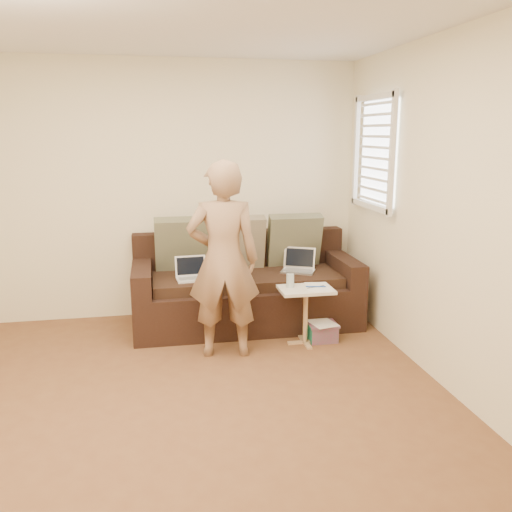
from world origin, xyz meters
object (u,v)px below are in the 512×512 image
person (223,260)px  drinking_glass (290,281)px  striped_box (321,331)px  sofa (246,283)px  laptop_white (193,280)px  side_table (305,316)px  laptop_silver (298,272)px

person → drinking_glass: (0.62, 0.16, -0.26)m
drinking_glass → striped_box: 0.58m
sofa → laptop_white: size_ratio=7.44×
person → striped_box: person is taller
side_table → laptop_silver: bearing=81.8°
striped_box → person: bearing=-170.8°
laptop_white → sofa: bearing=10.8°
laptop_white → drinking_glass: (0.85, -0.42, 0.06)m
drinking_glass → striped_box: (0.30, -0.01, -0.50)m
striped_box → sofa: bearing=136.7°
person → side_table: size_ratio=3.21×
laptop_silver → side_table: size_ratio=0.61×
side_table → striped_box: bearing=16.3°
sofa → side_table: (0.44, -0.62, -0.16)m
striped_box → laptop_silver: bearing=99.3°
person → striped_box: size_ratio=6.15×
laptop_white → side_table: laptop_white is taller
side_table → laptop_white: bearing=153.9°
laptop_silver → person: bearing=-114.8°
sofa → drinking_glass: 0.66m
sofa → side_table: 0.78m
sofa → drinking_glass: size_ratio=18.33×
person → striped_box: (0.93, 0.15, -0.75)m
striped_box → laptop_white: bearing=159.6°
person → drinking_glass: 0.69m
laptop_white → side_table: (0.98, -0.48, -0.26)m
side_table → sofa: bearing=125.1°
laptop_white → striped_box: (1.15, -0.43, -0.43)m
laptop_white → striped_box: size_ratio=1.08×
person → drinking_glass: size_ratio=14.00×
laptop_silver → side_table: 0.64m
laptop_silver → striped_box: size_ratio=1.18×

